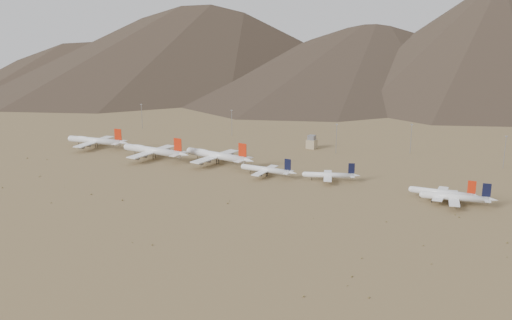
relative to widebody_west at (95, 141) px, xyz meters
The scene contains 15 objects.
ground 143.63m from the widebody_west, 11.62° to the right, with size 3000.00×3000.00×0.00m, color olive.
widebody_west is the anchor object (origin of this frame).
widebody_centre 71.14m from the widebody_west, ahead, with size 67.71×51.83×20.10m.
widebody_east 125.78m from the widebody_west, ahead, with size 67.22×52.03×19.99m.
narrowbody_a 178.32m from the widebody_west, ahead, with size 45.85×32.73×15.13m.
narrowbody_b 223.41m from the widebody_west, ahead, with size 39.43×29.58×13.72m.
narrowbody_c 303.51m from the widebody_west, ahead, with size 45.97×33.05×15.16m.
narrowbody_d 312.71m from the widebody_west, ahead, with size 46.37×34.04×15.51m.
control_tower 193.35m from the widebody_west, 28.11° to the left, with size 8.00×8.00×12.00m.
mast_far_west 93.89m from the widebody_west, 103.80° to the left, with size 2.00×0.60×25.70m.
mast_west 131.19m from the widebody_west, 52.53° to the left, with size 2.00×0.60×25.70m.
mast_centre 213.69m from the widebody_west, 23.19° to the left, with size 2.00×0.60×25.70m.
mast_east 277.36m from the widebody_west, 24.45° to the left, with size 2.00×0.60×25.70m.
mast_far_east 343.35m from the widebody_west, 17.08° to the left, with size 2.00×0.60×25.70m.
desert_scrub 191.43m from the widebody_west, 32.90° to the right, with size 422.19×172.41×0.95m.
Camera 1 is at (225.31, -338.02, 115.63)m, focal length 40.00 mm.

